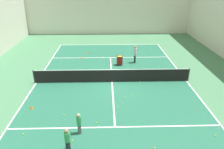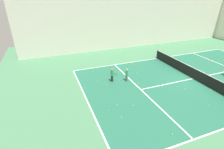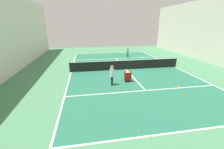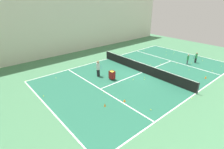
# 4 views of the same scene
# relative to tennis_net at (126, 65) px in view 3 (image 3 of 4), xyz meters

# --- Properties ---
(ground_plane) EXTENTS (35.27, 35.27, 0.00)m
(ground_plane) POSITION_rel_tennis_net_xyz_m (0.00, 0.00, -0.54)
(ground_plane) COLOR #477F56
(court_playing_area) EXTENTS (11.69, 20.39, 0.00)m
(court_playing_area) POSITION_rel_tennis_net_xyz_m (0.00, 0.00, -0.54)
(court_playing_area) COLOR #23664C
(court_playing_area) RESTS_ON ground
(line_baseline_near) EXTENTS (11.69, 0.10, 0.00)m
(line_baseline_near) POSITION_rel_tennis_net_xyz_m (0.00, -10.19, -0.54)
(line_baseline_near) COLOR white
(line_baseline_near) RESTS_ON ground
(line_baseline_far) EXTENTS (11.69, 0.10, 0.00)m
(line_baseline_far) POSITION_rel_tennis_net_xyz_m (0.00, 10.19, -0.54)
(line_baseline_far) COLOR white
(line_baseline_far) RESTS_ON ground
(line_sideline_left) EXTENTS (0.10, 20.39, 0.00)m
(line_sideline_left) POSITION_rel_tennis_net_xyz_m (-5.85, 0.00, -0.54)
(line_sideline_left) COLOR white
(line_sideline_left) RESTS_ON ground
(line_sideline_right) EXTENTS (0.10, 20.39, 0.00)m
(line_sideline_right) POSITION_rel_tennis_net_xyz_m (5.85, 0.00, -0.54)
(line_sideline_right) COLOR white
(line_sideline_right) RESTS_ON ground
(line_service_near) EXTENTS (11.69, 0.10, 0.00)m
(line_service_near) POSITION_rel_tennis_net_xyz_m (0.00, -5.61, -0.54)
(line_service_near) COLOR white
(line_service_near) RESTS_ON ground
(line_service_far) EXTENTS (11.69, 0.10, 0.00)m
(line_service_far) POSITION_rel_tennis_net_xyz_m (0.00, 5.61, -0.54)
(line_service_far) COLOR white
(line_service_far) RESTS_ON ground
(line_centre_service) EXTENTS (0.10, 11.21, 0.00)m
(line_centre_service) POSITION_rel_tennis_net_xyz_m (0.00, 0.00, -0.54)
(line_centre_service) COLOR white
(line_centre_service) RESTS_ON ground
(hall_enclosure_left) EXTENTS (0.15, 31.57, 7.86)m
(hall_enclosure_left) POSITION_rel_tennis_net_xyz_m (-11.36, 0.00, 3.39)
(hall_enclosure_left) COLOR silver
(hall_enclosure_left) RESTS_ON ground
(hall_enclosure_right) EXTENTS (0.15, 31.57, 7.86)m
(hall_enclosure_right) POSITION_rel_tennis_net_xyz_m (11.36, 0.00, 3.39)
(hall_enclosure_right) COLOR silver
(hall_enclosure_right) RESTS_ON ground
(tennis_net) EXTENTS (11.99, 0.10, 1.05)m
(tennis_net) POSITION_rel_tennis_net_xyz_m (0.00, 0.00, 0.00)
(tennis_net) COLOR #2D2D33
(tennis_net) RESTS_ON ground
(player_near_baseline) EXTENTS (0.34, 0.60, 1.27)m
(player_near_baseline) POSITION_rel_tennis_net_xyz_m (-2.24, -7.31, 0.19)
(player_near_baseline) COLOR black
(player_near_baseline) RESTS_ON ground
(coach_at_net) EXTENTS (0.36, 0.67, 1.65)m
(coach_at_net) POSITION_rel_tennis_net_xyz_m (2.27, 4.11, 0.41)
(coach_at_net) COLOR black
(coach_at_net) RESTS_ON ground
(child_midcourt) EXTENTS (0.34, 0.34, 1.21)m
(child_midcourt) POSITION_rel_tennis_net_xyz_m (-1.86, -6.05, 0.15)
(child_midcourt) COLOR #4C4C56
(child_midcourt) RESTS_ON ground
(ball_cart) EXTENTS (0.51, 0.45, 0.89)m
(ball_cart) POSITION_rel_tennis_net_xyz_m (0.80, 3.55, 0.07)
(ball_cart) COLOR maroon
(ball_cart) RESTS_ON ground
(training_cone_0) EXTENTS (0.19, 0.19, 0.21)m
(training_cone_0) POSITION_rel_tennis_net_xyz_m (-2.83, 5.39, -0.43)
(training_cone_0) COLOR orange
(training_cone_0) RESTS_ON ground
(training_cone_1) EXTENTS (0.19, 0.19, 0.27)m
(training_cone_1) POSITION_rel_tennis_net_xyz_m (-5.09, -3.65, -0.41)
(training_cone_1) COLOR orange
(training_cone_1) RESTS_ON ground
(training_cone_2) EXTENTS (0.16, 0.16, 0.24)m
(training_cone_2) POSITION_rel_tennis_net_xyz_m (-2.33, 6.93, -0.42)
(training_cone_2) COLOR orange
(training_cone_2) RESTS_ON ground
(tennis_ball_0) EXTENTS (0.07, 0.07, 0.07)m
(tennis_ball_0) POSITION_rel_tennis_net_xyz_m (1.31, -2.15, -0.50)
(tennis_ball_0) COLOR yellow
(tennis_ball_0) RESTS_ON ground
(tennis_ball_1) EXTENTS (0.07, 0.07, 0.07)m
(tennis_ball_1) POSITION_rel_tennis_net_xyz_m (1.73, -9.13, -0.50)
(tennis_ball_1) COLOR yellow
(tennis_ball_1) RESTS_ON ground
(tennis_ball_2) EXTENTS (0.07, 0.07, 0.07)m
(tennis_ball_2) POSITION_rel_tennis_net_xyz_m (-1.81, -7.99, -0.50)
(tennis_ball_2) COLOR yellow
(tennis_ball_2) RESTS_ON ground
(tennis_ball_3) EXTENTS (0.07, 0.07, 0.07)m
(tennis_ball_3) POSITION_rel_tennis_net_xyz_m (5.90, 10.06, -0.50)
(tennis_ball_3) COLOR yellow
(tennis_ball_3) RESTS_ON ground
(tennis_ball_4) EXTENTS (0.07, 0.07, 0.07)m
(tennis_ball_4) POSITION_rel_tennis_net_xyz_m (-2.62, -8.55, -0.50)
(tennis_ball_4) COLOR yellow
(tennis_ball_4) RESTS_ON ground
(tennis_ball_5) EXTENTS (0.07, 0.07, 0.07)m
(tennis_ball_5) POSITION_rel_tennis_net_xyz_m (-4.75, -6.09, -0.50)
(tennis_ball_5) COLOR yellow
(tennis_ball_5) RESTS_ON ground
(tennis_ball_6) EXTENTS (0.07, 0.07, 0.07)m
(tennis_ball_6) POSITION_rel_tennis_net_xyz_m (0.80, -2.51, -0.50)
(tennis_ball_6) COLOR yellow
(tennis_ball_6) RESTS_ON ground
(tennis_ball_7) EXTENTS (0.07, 0.07, 0.07)m
(tennis_ball_7) POSITION_rel_tennis_net_xyz_m (0.24, -3.65, -0.50)
(tennis_ball_7) COLOR yellow
(tennis_ball_7) RESTS_ON ground
(tennis_ball_8) EXTENTS (0.07, 0.07, 0.07)m
(tennis_ball_8) POSITION_rel_tennis_net_xyz_m (-1.06, 0.83, -0.50)
(tennis_ball_8) COLOR yellow
(tennis_ball_8) RESTS_ON ground
(tennis_ball_9) EXTENTS (0.07, 0.07, 0.07)m
(tennis_ball_9) POSITION_rel_tennis_net_xyz_m (2.72, -8.58, -0.50)
(tennis_ball_9) COLOR yellow
(tennis_ball_9) RESTS_ON ground
(tennis_ball_10) EXTENTS (0.07, 0.07, 0.07)m
(tennis_ball_10) POSITION_rel_tennis_net_xyz_m (5.12, -6.47, -0.50)
(tennis_ball_10) COLOR yellow
(tennis_ball_10) RESTS_ON ground
(tennis_ball_11) EXTENTS (0.07, 0.07, 0.07)m
(tennis_ball_11) POSITION_rel_tennis_net_xyz_m (1.61, 10.24, -0.50)
(tennis_ball_11) COLOR yellow
(tennis_ball_11) RESTS_ON ground
(tennis_ball_12) EXTENTS (0.07, 0.07, 0.07)m
(tennis_ball_12) POSITION_rel_tennis_net_xyz_m (1.34, -8.31, -0.50)
(tennis_ball_12) COLOR yellow
(tennis_ball_12) RESTS_ON ground
(tennis_ball_13) EXTENTS (0.07, 0.07, 0.07)m
(tennis_ball_13) POSITION_rel_tennis_net_xyz_m (-0.65, 2.07, -0.50)
(tennis_ball_13) COLOR yellow
(tennis_ball_13) RESTS_ON ground
(tennis_ball_14) EXTENTS (0.07, 0.07, 0.07)m
(tennis_ball_14) POSITION_rel_tennis_net_xyz_m (-2.14, -6.66, -0.50)
(tennis_ball_14) COLOR yellow
(tennis_ball_14) RESTS_ON ground
(tennis_ball_15) EXTENTS (0.07, 0.07, 0.07)m
(tennis_ball_15) POSITION_rel_tennis_net_xyz_m (-6.02, 0.99, -0.50)
(tennis_ball_15) COLOR yellow
(tennis_ball_15) RESTS_ON ground
(tennis_ball_16) EXTENTS (0.07, 0.07, 0.07)m
(tennis_ball_16) POSITION_rel_tennis_net_xyz_m (-0.78, 5.81, -0.50)
(tennis_ball_16) COLOR yellow
(tennis_ball_16) RESTS_ON ground
(tennis_ball_17) EXTENTS (0.07, 0.07, 0.07)m
(tennis_ball_17) POSITION_rel_tennis_net_xyz_m (5.47, -0.44, -0.50)
(tennis_ball_17) COLOR yellow
(tennis_ball_17) RESTS_ON ground
(tennis_ball_18) EXTENTS (0.07, 0.07, 0.07)m
(tennis_ball_18) POSITION_rel_tennis_net_xyz_m (-1.34, 1.20, -0.50)
(tennis_ball_18) COLOR yellow
(tennis_ball_18) RESTS_ON ground
(tennis_ball_19) EXTENTS (0.07, 0.07, 0.07)m
(tennis_ball_19) POSITION_rel_tennis_net_xyz_m (4.60, 7.62, -0.50)
(tennis_ball_19) COLOR yellow
(tennis_ball_19) RESTS_ON ground
(tennis_ball_20) EXTENTS (0.07, 0.07, 0.07)m
(tennis_ball_20) POSITION_rel_tennis_net_xyz_m (1.83, -7.28, -0.50)
(tennis_ball_20) COLOR yellow
(tennis_ball_20) RESTS_ON ground
(tennis_ball_21) EXTENTS (0.07, 0.07, 0.07)m
(tennis_ball_21) POSITION_rel_tennis_net_xyz_m (-1.02, -5.23, -0.50)
(tennis_ball_21) COLOR yellow
(tennis_ball_21) RESTS_ON ground
(tennis_ball_22) EXTENTS (0.07, 0.07, 0.07)m
(tennis_ball_22) POSITION_rel_tennis_net_xyz_m (4.42, 2.99, -0.50)
(tennis_ball_22) COLOR yellow
(tennis_ball_22) RESTS_ON ground
(tennis_ball_23) EXTENTS (0.07, 0.07, 0.07)m
(tennis_ball_23) POSITION_rel_tennis_net_xyz_m (-1.88, -9.89, -0.50)
(tennis_ball_23) COLOR yellow
(tennis_ball_23) RESTS_ON ground
(tennis_ball_24) EXTENTS (0.07, 0.07, 0.07)m
(tennis_ball_24) POSITION_rel_tennis_net_xyz_m (-4.86, -8.39, -0.50)
(tennis_ball_24) COLOR yellow
(tennis_ball_24) RESTS_ON ground
(tennis_ball_25) EXTENTS (0.07, 0.07, 0.07)m
(tennis_ball_25) POSITION_rel_tennis_net_xyz_m (2.17, -0.15, -0.50)
(tennis_ball_25) COLOR yellow
(tennis_ball_25) RESTS_ON ground
(tennis_ball_26) EXTENTS (0.07, 0.07, 0.07)m
(tennis_ball_26) POSITION_rel_tennis_net_xyz_m (3.85, -0.57, -0.50)
(tennis_ball_26) COLOR yellow
(tennis_ball_26) RESTS_ON ground
(tennis_ball_27) EXTENTS (0.07, 0.07, 0.07)m
(tennis_ball_27) POSITION_rel_tennis_net_xyz_m (-2.96, -4.43, -0.50)
(tennis_ball_27) COLOR yellow
(tennis_ball_27) RESTS_ON ground
(tennis_ball_28) EXTENTS (0.07, 0.07, 0.07)m
(tennis_ball_28) POSITION_rel_tennis_net_xyz_m (2.02, 9.85, -0.50)
(tennis_ball_28) COLOR yellow
(tennis_ball_28) RESTS_ON ground
(tennis_ball_29) EXTENTS (0.07, 0.07, 0.07)m
(tennis_ball_29) POSITION_rel_tennis_net_xyz_m (-4.86, 4.74, -0.50)
(tennis_ball_29) COLOR yellow
(tennis_ball_29) RESTS_ON ground
(tennis_ball_30) EXTENTS (0.07, 0.07, 0.07)m
(tennis_ball_30) POSITION_rel_tennis_net_xyz_m (3.77, -2.19, -0.50)
(tennis_ball_30) COLOR yellow
(tennis_ball_30) RESTS_ON ground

